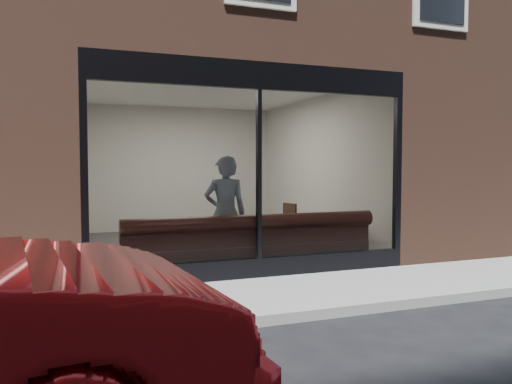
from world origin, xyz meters
name	(u,v)px	position (x,y,z in m)	size (l,w,h in m)	color
ground	(324,317)	(0.00, 0.00, 0.00)	(120.00, 120.00, 0.00)	black
sidewalk_near	(287,294)	(0.00, 1.00, 0.01)	(40.00, 2.00, 0.01)	gray
kerb_near	(326,312)	(0.00, -0.05, 0.06)	(40.00, 0.10, 0.12)	gray
host_building_pier_left	(18,169)	(-3.75, 8.00, 1.60)	(2.50, 12.00, 3.20)	brown
host_building_pier_right	(307,168)	(3.75, 8.00, 1.60)	(2.50, 12.00, 3.20)	brown
host_building_backfill	(158,168)	(0.00, 11.00, 1.60)	(5.00, 6.00, 3.20)	brown
cafe_floor	(208,246)	(0.00, 5.00, 0.02)	(6.00, 6.00, 0.00)	#2D2D30
cafe_ceiling	(207,91)	(0.00, 5.00, 3.19)	(6.00, 6.00, 0.00)	white
cafe_wall_back	(178,169)	(0.00, 7.99, 1.60)	(5.00, 5.00, 0.00)	silver
cafe_wall_left	(78,170)	(-2.49, 5.00, 1.60)	(6.00, 6.00, 0.00)	silver
cafe_wall_right	(317,169)	(2.49, 5.00, 1.60)	(6.00, 6.00, 0.00)	silver
storefront_kick	(259,268)	(0.00, 2.05, 0.15)	(5.00, 0.10, 0.30)	black
storefront_header	(259,75)	(0.00, 2.05, 3.00)	(5.00, 0.10, 0.40)	black
storefront_mullion	(259,174)	(0.00, 2.05, 1.55)	(0.06, 0.10, 2.50)	black
storefront_glass	(260,174)	(0.00, 2.02, 1.55)	(4.80, 4.80, 0.00)	white
banquette	(250,258)	(0.00, 2.45, 0.23)	(4.00, 0.55, 0.45)	#3A1915
person	(225,214)	(-0.32, 2.70, 0.92)	(0.67, 0.44, 1.84)	#859CB8
cafe_table_left	(200,222)	(-0.61, 3.19, 0.74)	(0.55, 0.55, 0.04)	black
cafe_table_right	(331,217)	(1.85, 3.19, 0.74)	(0.59, 0.59, 0.04)	black
cafe_chair_right	(282,240)	(1.18, 3.90, 0.24)	(0.39, 0.39, 0.04)	black
wall_poster	(80,168)	(-2.45, 5.14, 1.64)	(0.02, 0.60, 0.79)	white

